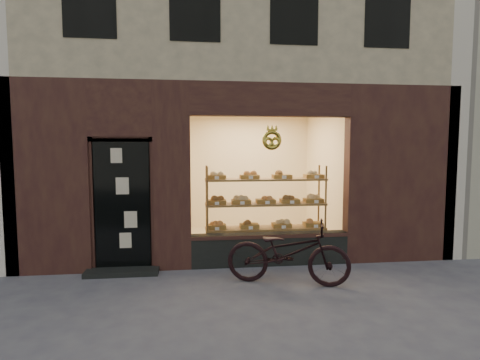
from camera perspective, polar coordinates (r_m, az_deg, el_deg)
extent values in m
plane|color=slate|center=(4.66, 4.21, -20.79)|extent=(90.00, 90.00, 0.00)
cube|color=black|center=(6.61, 4.57, -10.43)|extent=(2.70, 0.25, 0.55)
cube|color=black|center=(6.37, -17.47, -3.64)|extent=(0.90, 0.04, 2.15)
cube|color=black|center=(6.45, -17.50, -13.21)|extent=(1.15, 0.35, 0.08)
torus|color=gold|center=(6.27, 4.88, 6.06)|extent=(0.33, 0.07, 0.33)
cube|color=brown|center=(7.07, 3.87, -11.29)|extent=(2.20, 0.45, 0.04)
cube|color=brown|center=(6.95, 3.89, -7.33)|extent=(2.20, 0.45, 0.03)
cube|color=brown|center=(6.87, 3.92, -3.66)|extent=(2.20, 0.45, 0.04)
cube|color=brown|center=(6.82, 3.94, 0.09)|extent=(2.20, 0.45, 0.04)
cylinder|color=brown|center=(6.59, -5.00, -5.35)|extent=(0.04, 0.04, 1.70)
cylinder|color=brown|center=(6.98, 12.90, -4.87)|extent=(0.04, 0.04, 1.70)
cylinder|color=brown|center=(6.97, -5.10, -4.79)|extent=(0.04, 0.04, 1.70)
cylinder|color=brown|center=(7.35, 11.88, -4.37)|extent=(0.04, 0.04, 1.70)
cube|color=brown|center=(6.83, -3.60, -7.09)|extent=(0.34, 0.24, 0.07)
sphere|color=#B7773B|center=(6.82, -3.60, -6.39)|extent=(0.11, 0.11, 0.11)
cube|color=white|center=(6.65, -3.51, -7.42)|extent=(0.07, 0.01, 0.05)
cube|color=brown|center=(6.89, 1.43, -6.98)|extent=(0.34, 0.24, 0.07)
sphere|color=#503120|center=(6.87, 1.43, -6.28)|extent=(0.11, 0.11, 0.11)
cube|color=white|center=(6.71, 1.65, -7.30)|extent=(0.08, 0.01, 0.05)
cube|color=brown|center=(7.00, 6.33, -6.82)|extent=(0.34, 0.24, 0.07)
sphere|color=tan|center=(6.98, 6.33, -6.14)|extent=(0.11, 0.11, 0.11)
cube|color=white|center=(6.82, 6.68, -7.13)|extent=(0.07, 0.01, 0.05)
cube|color=brown|center=(7.16, 11.04, -6.62)|extent=(0.34, 0.24, 0.07)
sphere|color=#B7773B|center=(7.14, 11.06, -5.95)|extent=(0.11, 0.11, 0.11)
cube|color=white|center=(6.99, 11.51, -6.91)|extent=(0.08, 0.01, 0.05)
cube|color=brown|center=(6.75, -3.62, -3.35)|extent=(0.34, 0.24, 0.07)
sphere|color=#503120|center=(6.74, -3.62, -2.64)|extent=(0.11, 0.11, 0.11)
cube|color=white|center=(6.57, -3.53, -3.58)|extent=(0.07, 0.01, 0.06)
cube|color=brown|center=(6.79, 0.18, -3.29)|extent=(0.34, 0.24, 0.07)
sphere|color=tan|center=(6.78, 0.18, -2.58)|extent=(0.11, 0.11, 0.11)
cube|color=white|center=(6.61, 0.37, -3.52)|extent=(0.07, 0.01, 0.06)
cube|color=brown|center=(6.86, 3.92, -3.22)|extent=(0.34, 0.24, 0.07)
sphere|color=#B7773B|center=(6.85, 3.92, -2.52)|extent=(0.11, 0.11, 0.11)
cube|color=white|center=(6.68, 4.21, -3.44)|extent=(0.07, 0.01, 0.06)
cube|color=brown|center=(6.96, 7.57, -3.14)|extent=(0.34, 0.24, 0.07)
sphere|color=#503120|center=(6.95, 7.58, -2.45)|extent=(0.11, 0.11, 0.11)
cube|color=white|center=(6.78, 7.95, -3.36)|extent=(0.07, 0.01, 0.06)
cube|color=brown|center=(7.08, 11.10, -3.05)|extent=(0.34, 0.24, 0.07)
sphere|color=tan|center=(7.07, 11.12, -2.37)|extent=(0.11, 0.11, 0.11)
cube|color=white|center=(6.91, 11.57, -3.26)|extent=(0.08, 0.01, 0.06)
cube|color=brown|center=(6.70, -3.64, 0.46)|extent=(0.34, 0.24, 0.07)
sphere|color=tan|center=(6.70, -3.64, 1.18)|extent=(0.11, 0.11, 0.11)
cube|color=white|center=(6.52, -3.55, 0.33)|extent=(0.07, 0.01, 0.06)
cube|color=brown|center=(6.76, 1.44, 0.51)|extent=(0.34, 0.24, 0.07)
sphere|color=#B7773B|center=(6.76, 1.44, 1.22)|extent=(0.11, 0.11, 0.11)
cube|color=white|center=(6.58, 1.67, 0.38)|extent=(0.08, 0.01, 0.06)
cube|color=brown|center=(6.87, 6.40, 0.55)|extent=(0.34, 0.24, 0.07)
sphere|color=#503120|center=(6.87, 6.41, 1.25)|extent=(0.11, 0.11, 0.11)
cube|color=white|center=(6.69, 6.76, 0.43)|extent=(0.07, 0.01, 0.06)
cube|color=brown|center=(7.03, 11.16, 0.58)|extent=(0.34, 0.24, 0.07)
sphere|color=tan|center=(7.03, 11.18, 1.27)|extent=(0.11, 0.11, 0.11)
cube|color=white|center=(6.86, 11.64, 0.47)|extent=(0.08, 0.01, 0.06)
imported|color=black|center=(5.69, 7.31, -10.88)|extent=(1.93, 1.14, 0.96)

